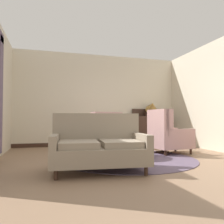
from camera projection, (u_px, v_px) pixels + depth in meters
name	position (u px, v px, depth m)	size (l,w,h in m)	color
ground	(132.00, 161.00, 4.59)	(8.48, 8.48, 0.00)	#896B51
wall_back	(99.00, 100.00, 7.56)	(5.59, 0.08, 2.98)	beige
wall_right	(213.00, 96.00, 6.26)	(0.08, 4.24, 2.98)	beige
baseboard_back	(99.00, 143.00, 7.46)	(5.43, 0.03, 0.12)	#382319
area_rug	(127.00, 159.00, 4.88)	(2.91, 2.91, 0.01)	#5B4C60
coffee_table	(127.00, 139.00, 5.05)	(0.98, 0.98, 0.50)	#382319
porcelain_vase	(126.00, 129.00, 5.03)	(0.14, 0.14, 0.32)	#4C7A66
settee	(99.00, 147.00, 3.75)	(1.60, 1.04, 0.95)	gray
armchair_back_corner	(103.00, 135.00, 6.06)	(1.01, 0.99, 1.04)	tan
armchair_beside_settee	(167.00, 136.00, 5.64)	(0.97, 0.84, 1.09)	tan
side_table	(163.00, 136.00, 5.76)	(0.53, 0.53, 0.69)	#382319
sideboard	(149.00, 128.00, 7.69)	(1.07, 0.43, 1.20)	#382319
gramophone	(152.00, 107.00, 7.64)	(0.52, 0.61, 0.58)	#382319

